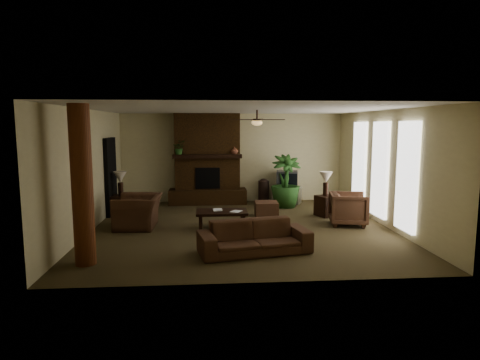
{
  "coord_description": "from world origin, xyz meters",
  "views": [
    {
      "loc": [
        -0.78,
        -9.62,
        2.44
      ],
      "look_at": [
        0.0,
        0.4,
        1.1
      ],
      "focal_mm": 30.86,
      "sensor_mm": 36.0,
      "label": 1
    }
  ],
  "objects": [
    {
      "name": "lamp_left",
      "position": [
        -3.15,
        1.63,
        1.0
      ],
      "size": [
        0.4,
        0.4,
        0.65
      ],
      "color": "black",
      "rests_on": "side_table_left"
    },
    {
      "name": "tv",
      "position": [
        1.69,
        3.06,
        0.76
      ],
      "size": [
        0.74,
        0.64,
        0.52
      ],
      "color": "#3D3D40",
      "rests_on": "tv_stand"
    },
    {
      "name": "book_b",
      "position": [
        -0.23,
        -0.16,
        0.58
      ],
      "size": [
        0.19,
        0.13,
        0.29
      ],
      "primitive_type": "imported",
      "rotation": [
        0.0,
        0.0,
        -0.55
      ],
      "color": "#999999",
      "rests_on": "coffee_table"
    },
    {
      "name": "armchair_left",
      "position": [
        -2.46,
        0.24,
        0.51
      ],
      "size": [
        0.8,
        1.2,
        1.03
      ],
      "primitive_type": "imported",
      "rotation": [
        0.0,
        0.0,
        -1.6
      ],
      "color": "#4D3121",
      "rests_on": "ground"
    },
    {
      "name": "side_table_right",
      "position": [
        2.41,
        1.12,
        0.28
      ],
      "size": [
        0.66,
        0.66,
        0.55
      ],
      "primitive_type": "cube",
      "rotation": [
        0.0,
        0.0,
        0.41
      ],
      "color": "black",
      "rests_on": "ground"
    },
    {
      "name": "room_shell",
      "position": [
        0.0,
        0.0,
        1.4
      ],
      "size": [
        7.0,
        7.0,
        7.0
      ],
      "color": "#4C3F26",
      "rests_on": "ground"
    },
    {
      "name": "floor_vase",
      "position": [
        0.96,
        3.15,
        0.43
      ],
      "size": [
        0.34,
        0.34,
        0.77
      ],
      "color": "#2F201A",
      "rests_on": "ground"
    },
    {
      "name": "tv_stand",
      "position": [
        1.69,
        3.06,
        0.25
      ],
      "size": [
        0.98,
        0.81,
        0.5
      ],
      "primitive_type": "cube",
      "rotation": [
        0.0,
        0.0,
        -0.43
      ],
      "color": "silver",
      "rests_on": "ground"
    },
    {
      "name": "armchair_right",
      "position": [
        2.64,
        0.07,
        0.44
      ],
      "size": [
        0.95,
        0.99,
        0.88
      ],
      "primitive_type": "imported",
      "rotation": [
        0.0,
        0.0,
        1.38
      ],
      "color": "#4D3121",
      "rests_on": "ground"
    },
    {
      "name": "log_column",
      "position": [
        -2.95,
        -2.4,
        1.4
      ],
      "size": [
        0.36,
        0.36,
        2.8
      ],
      "primitive_type": "cylinder",
      "color": "brown",
      "rests_on": "ground"
    },
    {
      "name": "ottoman",
      "position": [
        0.77,
        1.16,
        0.2
      ],
      "size": [
        0.62,
        0.62,
        0.4
      ],
      "primitive_type": "cube",
      "rotation": [
        0.0,
        0.0,
        -0.04
      ],
      "color": "#4D3121",
      "rests_on": "ground"
    },
    {
      "name": "windows",
      "position": [
        3.45,
        0.2,
        1.35
      ],
      "size": [
        0.08,
        3.65,
        2.35
      ],
      "color": "white",
      "rests_on": "ground"
    },
    {
      "name": "coffee_table",
      "position": [
        -0.47,
        -0.06,
        0.37
      ],
      "size": [
        1.2,
        0.7,
        0.43
      ],
      "color": "black",
      "rests_on": "ground"
    },
    {
      "name": "fireplace",
      "position": [
        -0.8,
        3.22,
        1.16
      ],
      "size": [
        2.4,
        0.7,
        2.8
      ],
      "color": "#442912",
      "rests_on": "ground"
    },
    {
      "name": "book_a",
      "position": [
        -0.67,
        -0.03,
        0.57
      ],
      "size": [
        0.22,
        0.04,
        0.29
      ],
      "primitive_type": "imported",
      "rotation": [
        0.0,
        0.0,
        0.06
      ],
      "color": "#999999",
      "rests_on": "coffee_table"
    },
    {
      "name": "lamp_right",
      "position": [
        2.38,
        1.17,
        1.0
      ],
      "size": [
        0.4,
        0.4,
        0.65
      ],
      "color": "black",
      "rests_on": "side_table_right"
    },
    {
      "name": "doorway",
      "position": [
        -3.44,
        1.8,
        1.05
      ],
      "size": [
        0.1,
        1.0,
        2.1
      ],
      "primitive_type": "cube",
      "color": "black",
      "rests_on": "ground"
    },
    {
      "name": "mantel_vase",
      "position": [
        0.03,
        2.99,
        1.67
      ],
      "size": [
        0.24,
        0.25,
        0.22
      ],
      "primitive_type": "imported",
      "rotation": [
        0.0,
        0.0,
        -0.1
      ],
      "color": "brown",
      "rests_on": "fireplace"
    },
    {
      "name": "ceiling_fan",
      "position": [
        0.4,
        0.3,
        2.53
      ],
      "size": [
        1.35,
        1.35,
        0.37
      ],
      "color": "black",
      "rests_on": "ceiling"
    },
    {
      "name": "side_table_left",
      "position": [
        -3.15,
        1.61,
        0.28
      ],
      "size": [
        0.52,
        0.52,
        0.55
      ],
      "primitive_type": "cube",
      "rotation": [
        0.0,
        0.0,
        0.05
      ],
      "color": "black",
      "rests_on": "ground"
    },
    {
      "name": "mantel_plant",
      "position": [
        -1.64,
        2.91,
        1.72
      ],
      "size": [
        0.44,
        0.47,
        0.33
      ],
      "primitive_type": "imported",
      "rotation": [
        0.0,
        0.0,
        0.15
      ],
      "color": "#295421",
      "rests_on": "fireplace"
    },
    {
      "name": "sofa",
      "position": [
        0.09,
        -1.98,
        0.41
      ],
      "size": [
        2.2,
        1.02,
        0.83
      ],
      "primitive_type": "imported",
      "rotation": [
        0.0,
        0.0,
        0.2
      ],
      "color": "#4D3121",
      "rests_on": "ground"
    },
    {
      "name": "floor_plant",
      "position": [
        1.52,
        2.42,
        0.44
      ],
      "size": [
        1.08,
        1.67,
        0.88
      ],
      "primitive_type": "imported",
      "rotation": [
        0.0,
        0.0,
        0.14
      ],
      "color": "#295421",
      "rests_on": "ground"
    }
  ]
}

